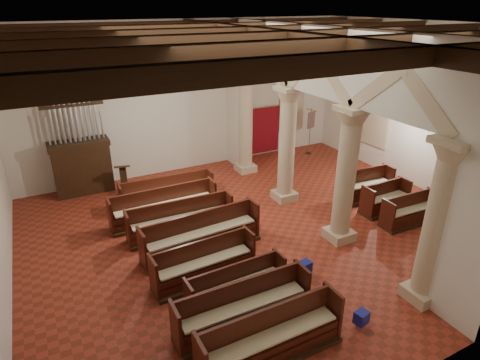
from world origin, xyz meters
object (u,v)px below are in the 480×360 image
object	(u,v)px
nave_pew_0	(271,343)
aisle_pew_0	(409,214)
pipe_organ	(81,157)
lectern	(124,183)
processional_banner	(310,138)

from	to	relation	value
nave_pew_0	aisle_pew_0	bearing A→B (deg)	20.26
pipe_organ	lectern	world-z (taller)	pipe_organ
pipe_organ	nave_pew_0	xyz separation A→B (m)	(2.16, -9.84, -1.00)
pipe_organ	nave_pew_0	size ratio (longest dim) A/B	1.43
processional_banner	aisle_pew_0	bearing A→B (deg)	-112.61
lectern	aisle_pew_0	world-z (taller)	lectern
processional_banner	nave_pew_0	size ratio (longest dim) A/B	0.70
lectern	processional_banner	xyz separation A→B (m)	(8.73, 0.66, 0.22)
processional_banner	nave_pew_0	bearing A→B (deg)	-143.63
nave_pew_0	pipe_organ	bearing A→B (deg)	102.17
lectern	aisle_pew_0	size ratio (longest dim) A/B	0.65
lectern	aisle_pew_0	distance (m)	9.85
lectern	processional_banner	bearing A→B (deg)	17.19
pipe_organ	nave_pew_0	distance (m)	10.12
pipe_organ	lectern	distance (m)	1.87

